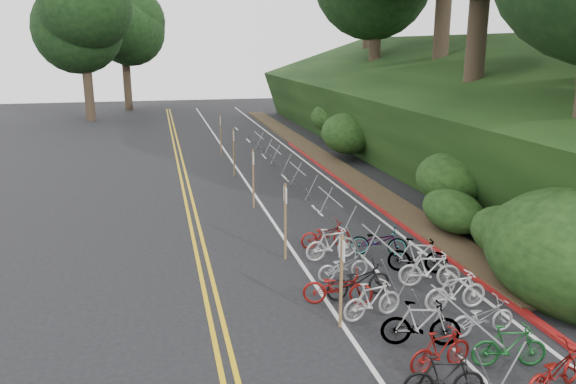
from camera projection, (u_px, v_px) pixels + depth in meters
The scene contains 10 objects.
ground at pixel (308, 338), 13.17m from camera, with size 120.00×120.00×0.00m, color black.
road_markings at pixel (258, 214), 22.82m from camera, with size 7.47×80.00×0.01m.
red_curb at pixel (360, 194), 25.71m from camera, with size 0.25×28.00×0.10m, color maroon.
embankment at pixel (436, 116), 33.29m from camera, with size 14.30×48.14×9.11m.
bike_rack_front at pixel (463, 325), 12.05m from camera, with size 1.13×2.91×1.15m.
bike_racks_rest at pixel (298, 175), 25.85m from camera, with size 1.14×23.00×1.17m.
signpost_near at pixel (341, 275), 13.36m from camera, with size 0.08×0.40×2.35m.
signposts_rest at pixel (242, 161), 26.12m from camera, with size 0.08×18.40×2.50m.
bike_front at pixel (338, 287), 14.77m from camera, with size 1.85×0.64×0.97m, color maroon.
bike_valet at pixel (407, 286), 14.79m from camera, with size 3.37×10.78×1.09m.
Camera 1 is at (-3.14, -11.45, 6.68)m, focal length 35.00 mm.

